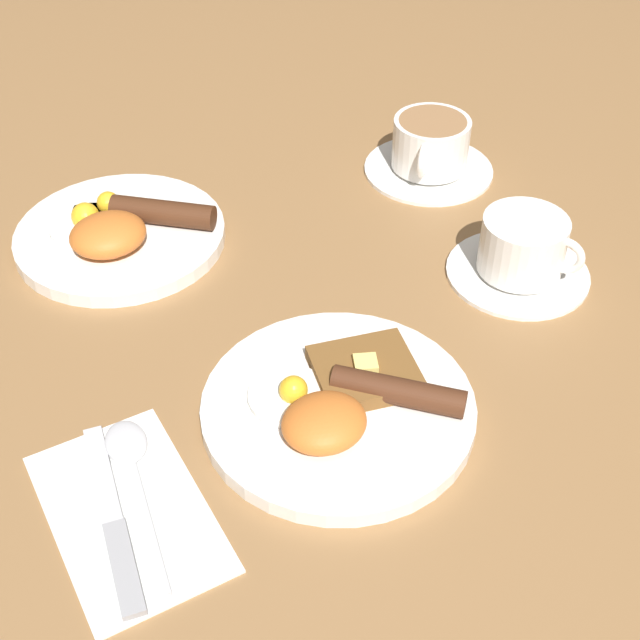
{
  "coord_description": "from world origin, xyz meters",
  "views": [
    {
      "loc": [
        -0.26,
        -0.45,
        0.56
      ],
      "look_at": [
        0.03,
        0.09,
        0.03
      ],
      "focal_mm": 50.0,
      "sensor_mm": 36.0,
      "label": 1
    }
  ],
  "objects_px": {
    "breakfast_plate_near": "(340,406)",
    "knife": "(114,525)",
    "breakfast_plate_far": "(119,232)",
    "teacup_near": "(522,252)",
    "spoon": "(130,459)",
    "teacup_far": "(430,150)"
  },
  "relations": [
    {
      "from": "breakfast_plate_far",
      "to": "knife",
      "type": "distance_m",
      "value": 0.37
    },
    {
      "from": "teacup_far",
      "to": "breakfast_plate_far",
      "type": "bearing_deg",
      "value": 174.37
    },
    {
      "from": "teacup_near",
      "to": "spoon",
      "type": "distance_m",
      "value": 0.43
    },
    {
      "from": "spoon",
      "to": "teacup_near",
      "type": "bearing_deg",
      "value": -75.25
    },
    {
      "from": "teacup_near",
      "to": "teacup_far",
      "type": "xyz_separation_m",
      "value": [
        0.03,
        0.21,
        -0.0
      ]
    },
    {
      "from": "breakfast_plate_near",
      "to": "knife",
      "type": "xyz_separation_m",
      "value": [
        -0.21,
        -0.02,
        -0.01
      ]
    },
    {
      "from": "teacup_far",
      "to": "knife",
      "type": "distance_m",
      "value": 0.58
    },
    {
      "from": "breakfast_plate_near",
      "to": "teacup_near",
      "type": "height_order",
      "value": "teacup_near"
    },
    {
      "from": "breakfast_plate_far",
      "to": "knife",
      "type": "height_order",
      "value": "breakfast_plate_far"
    },
    {
      "from": "teacup_near",
      "to": "teacup_far",
      "type": "bearing_deg",
      "value": 82.09
    },
    {
      "from": "breakfast_plate_far",
      "to": "spoon",
      "type": "relative_size",
      "value": 1.27
    },
    {
      "from": "breakfast_plate_far",
      "to": "teacup_far",
      "type": "bearing_deg",
      "value": -5.63
    },
    {
      "from": "breakfast_plate_near",
      "to": "breakfast_plate_far",
      "type": "bearing_deg",
      "value": 104.26
    },
    {
      "from": "knife",
      "to": "breakfast_plate_near",
      "type": "bearing_deg",
      "value": -75.8
    },
    {
      "from": "breakfast_plate_far",
      "to": "spoon",
      "type": "xyz_separation_m",
      "value": [
        -0.09,
        -0.29,
        -0.01
      ]
    },
    {
      "from": "breakfast_plate_far",
      "to": "knife",
      "type": "relative_size",
      "value": 1.21
    },
    {
      "from": "breakfast_plate_near",
      "to": "knife",
      "type": "distance_m",
      "value": 0.21
    },
    {
      "from": "breakfast_plate_near",
      "to": "knife",
      "type": "relative_size",
      "value": 1.28
    },
    {
      "from": "spoon",
      "to": "breakfast_plate_near",
      "type": "bearing_deg",
      "value": -92.61
    },
    {
      "from": "teacup_far",
      "to": "spoon",
      "type": "height_order",
      "value": "teacup_far"
    },
    {
      "from": "teacup_near",
      "to": "knife",
      "type": "height_order",
      "value": "teacup_near"
    },
    {
      "from": "knife",
      "to": "spoon",
      "type": "distance_m",
      "value": 0.06
    }
  ]
}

